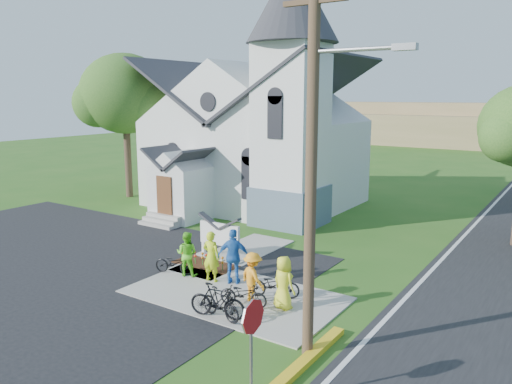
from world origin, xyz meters
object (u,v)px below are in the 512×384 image
Objects in this scene: utility_pole at (314,144)px; stop_sign at (252,331)px; bike_0 at (174,263)px; bike_1 at (217,301)px; bike_3 at (221,304)px; cyclist_3 at (253,277)px; cyclist_2 at (234,256)px; bike_4 at (243,294)px; church_sign at (220,235)px; bike_2 at (274,285)px; cyclist_1 at (187,254)px; cyclist_0 at (211,256)px; cyclist_4 at (284,283)px.

utility_pole is 4.52m from stop_sign.
bike_1 is (3.64, -2.05, 0.13)m from bike_0.
bike_3 is (-3.18, 3.00, -1.27)m from stop_sign.
stop_sign is 5.59m from cyclist_3.
bike_4 is at bearing 111.19° from cyclist_2.
church_sign is 1.13× the size of cyclist_2.
bike_3 reaches higher than bike_2.
bike_1 is 1.05× the size of bike_2.
cyclist_1 is at bearing -84.49° from church_sign.
cyclist_0 reaches higher than cyclist_3.
bike_0 is (-0.30, -2.35, -0.58)m from church_sign.
bike_2 is (3.72, 0.03, -0.38)m from cyclist_1.
cyclist_2 is at bearing 30.83° from bike_4.
cyclist_4 is at bearing 163.11° from cyclist_0.
cyclist_0 reaches higher than church_sign.
cyclist_0 is 1.12× the size of cyclist_3.
utility_pole is at bearing 151.01° from cyclist_4.
cyclist_1 is 1.06× the size of bike_3.
cyclist_3 is 0.97× the size of cyclist_4.
bike_3 is (3.24, -2.19, -0.35)m from cyclist_1.
cyclist_1 is at bearing 41.73° from bike_1.
cyclist_2 is 1.73m from cyclist_3.
bike_3 is at bearing 70.87° from cyclist_4.
cyclist_3 is at bearing 20.89° from cyclist_4.
bike_0 is at bearing 11.49° from cyclist_4.
bike_0 is at bearing 69.58° from bike_2.
church_sign is 1.41× the size of bike_4.
cyclist_4 is (1.08, 0.09, 0.02)m from cyclist_3.
cyclist_3 reaches higher than bike_4.
utility_pole is 5.98× the size of cyclist_4.
bike_3 is at bearing 136.67° from stop_sign.
bike_1 is (2.04, -2.25, -0.38)m from cyclist_0.
cyclist_0 is 0.84m from cyclist_2.
bike_4 is at bearing 42.70° from cyclist_4.
bike_2 is at bearing -28.23° from bike_1.
stop_sign is 1.51× the size of cyclist_1.
cyclist_1 is at bearing -14.27° from cyclist_2.
stop_sign is 1.59× the size of bike_4.
church_sign is at bearing 32.60° from bike_4.
cyclist_2 is 1.17× the size of cyclist_4.
bike_0 is at bearing 161.12° from utility_pole.
cyclist_3 is (2.24, -0.69, -0.10)m from cyclist_0.
bike_0 is at bearing 61.86° from bike_4.
utility_pole reaches higher than bike_2.
bike_1 is at bearing 137.67° from stop_sign.
stop_sign reaches higher than church_sign.
church_sign is 5.38m from cyclist_4.
utility_pole is 5.29m from cyclist_4.
bike_3 is at bearing -103.30° from bike_1.
utility_pole reaches higher than church_sign.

